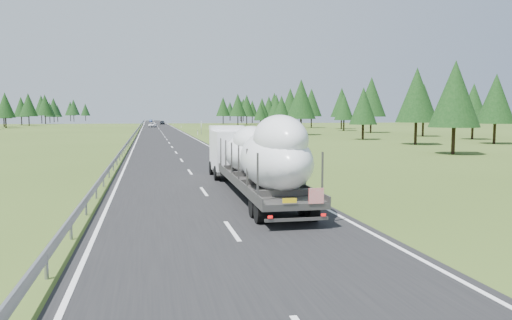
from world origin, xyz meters
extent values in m
plane|color=#354A18|center=(0.00, 0.00, 0.00)|extent=(400.00, 400.00, 0.00)
cube|color=black|center=(0.00, 100.00, 0.01)|extent=(10.00, 400.00, 0.02)
cube|color=slate|center=(-5.30, 100.00, 0.60)|extent=(0.08, 400.00, 0.32)
cylinder|color=slate|center=(-5.30, 0.00, 0.30)|extent=(0.10, 0.10, 0.60)
cube|color=silver|center=(6.50, 30.00, 0.50)|extent=(0.12, 0.07, 1.00)
cube|color=black|center=(6.50, 30.00, 0.82)|extent=(0.13, 0.08, 0.12)
cube|color=silver|center=(6.50, 80.00, 0.50)|extent=(0.12, 0.07, 1.00)
cube|color=black|center=(6.50, 80.00, 0.82)|extent=(0.13, 0.08, 0.12)
cube|color=silver|center=(6.50, 130.00, 0.50)|extent=(0.12, 0.07, 1.00)
cube|color=black|center=(6.50, 130.00, 0.82)|extent=(0.13, 0.08, 0.12)
cube|color=silver|center=(6.50, 180.00, 0.50)|extent=(0.12, 0.07, 1.00)
cube|color=black|center=(6.50, 180.00, 0.82)|extent=(0.13, 0.08, 0.12)
cube|color=silver|center=(6.50, 230.00, 0.50)|extent=(0.12, 0.07, 1.00)
cube|color=black|center=(6.50, 230.00, 0.82)|extent=(0.13, 0.08, 0.12)
cube|color=silver|center=(6.50, 280.00, 0.50)|extent=(0.12, 0.07, 1.00)
cube|color=black|center=(6.50, 280.00, 0.82)|extent=(0.13, 0.08, 0.12)
cube|color=silver|center=(6.50, 330.00, 0.50)|extent=(0.12, 0.07, 1.00)
cube|color=black|center=(6.50, 330.00, 0.82)|extent=(0.13, 0.08, 0.12)
cylinder|color=slate|center=(7.20, 80.00, 1.00)|extent=(0.08, 0.08, 2.00)
cube|color=silver|center=(7.20, 80.00, 2.00)|extent=(0.05, 0.90, 1.20)
cylinder|color=black|center=(43.26, 42.70, 1.62)|extent=(0.36, 0.36, 3.25)
cone|color=black|center=(43.26, 42.70, 6.13)|extent=(5.05, 5.05, 6.77)
cylinder|color=black|center=(48.03, 54.10, 1.53)|extent=(0.36, 0.36, 3.05)
cone|color=black|center=(48.03, 54.10, 5.76)|extent=(4.75, 4.75, 6.36)
cylinder|color=black|center=(46.02, 65.51, 1.62)|extent=(0.36, 0.36, 3.24)
cone|color=black|center=(46.02, 65.51, 6.12)|extent=(5.04, 5.04, 6.75)
cylinder|color=black|center=(44.45, 84.00, 2.05)|extent=(0.36, 0.36, 4.10)
cone|color=black|center=(44.45, 84.00, 7.75)|extent=(6.38, 6.38, 8.54)
cylinder|color=black|center=(43.36, 96.64, 1.52)|extent=(0.36, 0.36, 3.05)
cone|color=black|center=(43.36, 96.64, 5.75)|extent=(4.74, 4.74, 6.34)
cylinder|color=black|center=(48.30, 110.56, 1.90)|extent=(0.36, 0.36, 3.79)
cone|color=black|center=(48.30, 110.56, 7.17)|extent=(5.90, 5.90, 7.91)
cylinder|color=black|center=(44.12, 123.60, 1.97)|extent=(0.36, 0.36, 3.93)
cone|color=black|center=(44.12, 123.60, 7.43)|extent=(6.12, 6.12, 8.19)
cylinder|color=black|center=(42.18, 139.35, 2.11)|extent=(0.36, 0.36, 4.21)
cone|color=black|center=(42.18, 139.35, 7.96)|extent=(6.56, 6.56, 8.78)
cylinder|color=black|center=(46.93, 153.37, 1.86)|extent=(0.36, 0.36, 3.73)
cone|color=black|center=(46.93, 153.37, 7.04)|extent=(5.80, 5.80, 7.77)
cylinder|color=black|center=(41.48, 165.75, 1.82)|extent=(0.36, 0.36, 3.65)
cone|color=black|center=(41.48, 165.75, 6.89)|extent=(5.68, 5.68, 7.60)
cylinder|color=black|center=(46.73, 178.21, 2.14)|extent=(0.36, 0.36, 4.28)
cone|color=black|center=(46.73, 178.21, 8.08)|extent=(6.65, 6.65, 8.91)
cylinder|color=black|center=(40.93, 193.85, 1.68)|extent=(0.36, 0.36, 3.36)
cone|color=black|center=(40.93, 193.85, 6.34)|extent=(5.22, 5.22, 7.00)
cylinder|color=black|center=(39.09, 208.69, 1.72)|extent=(0.36, 0.36, 3.45)
cone|color=black|center=(39.09, 208.69, 6.51)|extent=(5.36, 5.36, 7.18)
cylinder|color=black|center=(44.14, 222.73, 1.88)|extent=(0.36, 0.36, 3.77)
cone|color=black|center=(44.14, 222.73, 7.12)|extent=(5.86, 5.86, 7.85)
cylinder|color=black|center=(44.28, 237.63, 1.63)|extent=(0.36, 0.36, 3.26)
cone|color=black|center=(44.28, 237.63, 6.15)|extent=(5.07, 5.07, 6.79)
cylinder|color=black|center=(47.83, 251.01, 2.11)|extent=(0.36, 0.36, 4.22)
cone|color=black|center=(47.83, 251.01, 7.96)|extent=(6.56, 6.56, 8.78)
cylinder|color=black|center=(48.02, 261.60, 2.07)|extent=(0.36, 0.36, 4.14)
cone|color=black|center=(48.02, 261.60, 7.82)|extent=(6.44, 6.44, 8.63)
cylinder|color=black|center=(44.39, 275.85, 1.89)|extent=(0.36, 0.36, 3.77)
cone|color=black|center=(44.39, 275.85, 7.13)|extent=(5.87, 5.87, 7.86)
cylinder|color=black|center=(47.58, 294.27, 1.93)|extent=(0.36, 0.36, 3.86)
cone|color=black|center=(47.58, 294.27, 7.29)|extent=(6.01, 6.01, 8.05)
cylinder|color=black|center=(27.33, 28.18, 1.61)|extent=(0.36, 0.36, 3.22)
cone|color=black|center=(27.33, 28.18, 6.07)|extent=(5.00, 5.00, 6.70)
cylinder|color=black|center=(32.00, 43.63, 1.74)|extent=(0.36, 0.36, 3.47)
cone|color=black|center=(32.00, 43.63, 6.56)|extent=(5.40, 5.40, 7.23)
cylinder|color=black|center=(30.52, 57.09, 1.41)|extent=(0.36, 0.36, 2.83)
cone|color=black|center=(30.52, 57.09, 5.34)|extent=(4.39, 4.39, 5.89)
cylinder|color=black|center=(26.14, 76.07, 1.83)|extent=(0.36, 0.36, 3.67)
cone|color=black|center=(26.14, 76.07, 6.93)|extent=(5.70, 5.70, 7.64)
cylinder|color=black|center=(26.08, 90.35, 1.39)|extent=(0.36, 0.36, 2.77)
cone|color=black|center=(26.08, 90.35, 5.24)|extent=(4.32, 4.32, 5.78)
cylinder|color=black|center=(30.09, 110.59, 1.57)|extent=(0.36, 0.36, 3.13)
cone|color=black|center=(30.09, 110.59, 5.92)|extent=(4.87, 4.87, 6.52)
cylinder|color=black|center=(29.30, 125.98, 1.28)|extent=(0.36, 0.36, 2.55)
cone|color=black|center=(29.30, 125.98, 4.82)|extent=(3.97, 3.97, 5.31)
cylinder|color=black|center=(33.08, 140.58, 1.58)|extent=(0.36, 0.36, 3.15)
cone|color=black|center=(33.08, 140.58, 5.95)|extent=(4.90, 4.90, 6.56)
cylinder|color=black|center=(27.87, 155.78, 1.90)|extent=(0.36, 0.36, 3.80)
cone|color=black|center=(27.87, 155.78, 7.18)|extent=(5.91, 5.91, 7.92)
cylinder|color=black|center=(33.89, 170.36, 1.94)|extent=(0.36, 0.36, 3.89)
cone|color=black|center=(33.89, 170.36, 7.34)|extent=(6.05, 6.05, 8.10)
cylinder|color=black|center=(27.00, 185.23, 1.86)|extent=(0.36, 0.36, 3.72)
cone|color=black|center=(27.00, 185.23, 7.03)|extent=(5.79, 5.79, 7.76)
cylinder|color=black|center=(-43.08, 139.35, 1.75)|extent=(0.36, 0.36, 3.50)
cone|color=black|center=(-43.08, 139.35, 6.62)|extent=(5.45, 5.45, 7.30)
cylinder|color=black|center=(-47.23, 153.37, 1.57)|extent=(0.36, 0.36, 3.14)
cone|color=black|center=(-47.23, 153.37, 5.93)|extent=(4.88, 4.88, 6.54)
cylinder|color=black|center=(-42.58, 165.75, 1.90)|extent=(0.36, 0.36, 3.80)
cone|color=black|center=(-42.58, 165.75, 7.17)|extent=(5.91, 5.91, 7.91)
cylinder|color=black|center=(-47.79, 178.21, 1.74)|extent=(0.36, 0.36, 3.49)
cone|color=black|center=(-47.79, 178.21, 6.58)|extent=(5.42, 5.42, 7.26)
cylinder|color=black|center=(-42.61, 193.85, 2.00)|extent=(0.36, 0.36, 4.01)
cone|color=black|center=(-42.61, 193.85, 7.57)|extent=(6.24, 6.24, 8.35)
cylinder|color=black|center=(-46.89, 208.69, 2.04)|extent=(0.36, 0.36, 4.08)
cone|color=black|center=(-46.89, 208.69, 7.70)|extent=(6.34, 6.34, 8.49)
cylinder|color=black|center=(-46.20, 222.73, 1.59)|extent=(0.36, 0.36, 3.18)
cone|color=black|center=(-46.20, 222.73, 6.01)|extent=(4.95, 4.95, 6.63)
cylinder|color=black|center=(-47.04, 237.63, 2.01)|extent=(0.36, 0.36, 4.01)
cone|color=black|center=(-47.04, 237.63, 7.57)|extent=(6.24, 6.24, 8.35)
cylinder|color=black|center=(-47.63, 251.01, 1.47)|extent=(0.36, 0.36, 2.94)
cone|color=black|center=(-47.63, 251.01, 5.55)|extent=(4.57, 4.57, 6.12)
cylinder|color=black|center=(-41.33, 261.60, 2.01)|extent=(0.36, 0.36, 4.02)
cone|color=black|center=(-41.33, 261.60, 7.59)|extent=(6.25, 6.25, 8.38)
cylinder|color=black|center=(-45.03, 275.85, 1.87)|extent=(0.36, 0.36, 3.75)
cone|color=black|center=(-45.03, 275.85, 7.08)|extent=(5.83, 5.83, 7.81)
cylinder|color=black|center=(-39.26, 294.27, 1.75)|extent=(0.36, 0.36, 3.51)
cone|color=black|center=(-39.26, 294.27, 6.63)|extent=(5.46, 5.46, 7.31)
cube|color=white|center=(2.34, 14.56, 1.73)|extent=(2.37, 4.60, 2.55)
cube|color=black|center=(2.34, 16.88, 2.19)|extent=(2.10, 0.12, 1.27)
cube|color=white|center=(2.34, 16.56, 3.14)|extent=(2.30, 1.14, 0.27)
cube|color=#555350|center=(2.34, 13.65, 0.50)|extent=(2.33, 2.78, 0.23)
cylinder|color=black|center=(1.29, 16.20, 0.46)|extent=(0.34, 0.92, 0.91)
cylinder|color=black|center=(3.39, 16.20, 0.46)|extent=(0.34, 0.92, 0.91)
cylinder|color=black|center=(1.29, 13.28, 0.46)|extent=(0.34, 0.92, 0.91)
cylinder|color=black|center=(3.39, 13.28, 0.46)|extent=(0.34, 0.92, 0.91)
cube|color=#555350|center=(2.34, 5.91, 0.84)|extent=(2.72, 12.80, 0.24)
cube|color=#555350|center=(1.13, 5.91, 1.07)|extent=(0.32, 12.75, 0.22)
cube|color=#555350|center=(3.55, 5.91, 1.07)|extent=(0.32, 12.75, 0.22)
cube|color=#555350|center=(1.13, 0.44, 1.82)|extent=(0.07, 0.07, 1.73)
cube|color=#555350|center=(3.55, 0.44, 1.82)|extent=(0.07, 0.07, 1.73)
cube|color=#555350|center=(1.13, 2.63, 1.82)|extent=(0.07, 0.07, 1.73)
cube|color=#555350|center=(3.55, 2.63, 1.82)|extent=(0.07, 0.07, 1.73)
cube|color=#555350|center=(1.13, 4.81, 1.82)|extent=(0.07, 0.07, 1.73)
cube|color=#555350|center=(3.55, 4.81, 1.82)|extent=(0.07, 0.07, 1.73)
cube|color=#555350|center=(1.13, 7.00, 1.82)|extent=(0.07, 0.07, 1.73)
cube|color=#555350|center=(3.55, 7.00, 1.82)|extent=(0.07, 0.07, 1.73)
cube|color=#555350|center=(1.13, 9.19, 1.82)|extent=(0.07, 0.07, 1.73)
cube|color=#555350|center=(3.55, 9.19, 1.82)|extent=(0.07, 0.07, 1.73)
cube|color=#555350|center=(1.13, 11.37, 1.82)|extent=(0.07, 0.07, 1.73)
cube|color=#555350|center=(3.55, 11.37, 1.82)|extent=(0.07, 0.07, 1.73)
cylinder|color=black|center=(1.34, 0.99, 0.46)|extent=(0.38, 0.92, 0.91)
cylinder|color=black|center=(3.34, 0.99, 0.46)|extent=(0.38, 0.92, 0.91)
cylinder|color=black|center=(1.34, 2.08, 0.46)|extent=(0.38, 0.92, 0.91)
cylinder|color=black|center=(3.34, 2.08, 0.46)|extent=(0.38, 0.92, 0.91)
cube|color=#555350|center=(2.34, -0.42, 0.41)|extent=(2.28, 0.16, 0.11)
cube|color=red|center=(3.02, -0.49, 1.23)|extent=(0.55, 0.05, 0.55)
cube|color=yellow|center=(2.07, -0.49, 1.09)|extent=(0.50, 0.05, 0.16)
cube|color=red|center=(1.39, -0.49, 0.55)|extent=(0.17, 0.06, 0.09)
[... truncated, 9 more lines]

